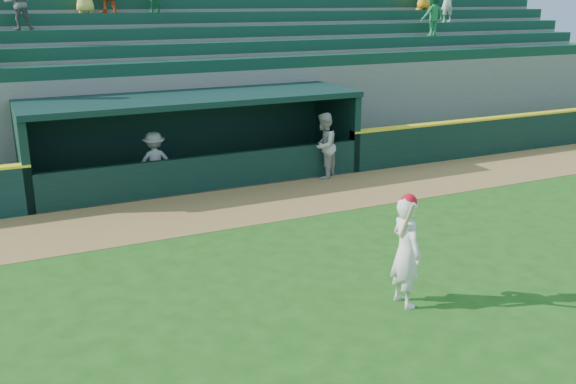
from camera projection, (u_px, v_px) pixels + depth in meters
ground at (325, 281)px, 11.97m from camera, size 120.00×120.00×0.00m
warning_track at (232, 207)px, 16.19m from camera, size 40.00×3.00×0.01m
field_wall_right at (541, 131)px, 22.51m from camera, size 15.50×0.30×1.20m
wall_stripe_right at (543, 113)px, 22.33m from camera, size 15.50×0.32×0.06m
dugout_player_front at (324, 146)px, 18.58m from camera, size 1.18×1.17×1.92m
dugout_player_inside at (155, 162)px, 17.34m from camera, size 1.11×0.71×1.64m
dugout at (192, 132)px, 18.48m from camera, size 9.40×2.80×2.46m
stands at (152, 79)px, 22.13m from camera, size 34.50×6.27×7.61m
batter_at_plate at (406, 250)px, 10.80m from camera, size 0.51×0.83×2.00m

